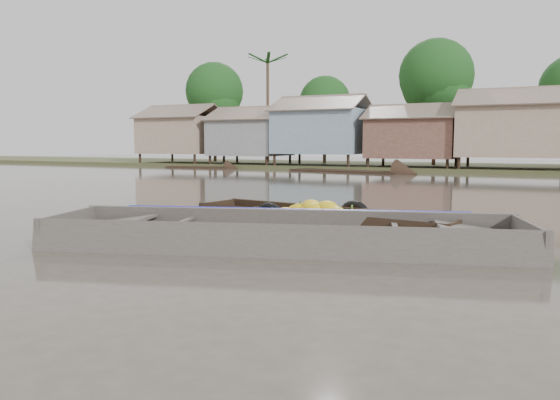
% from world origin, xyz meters
% --- Properties ---
extents(ground, '(120.00, 120.00, 0.00)m').
position_xyz_m(ground, '(0.00, 0.00, 0.00)').
color(ground, '#474237').
rests_on(ground, ground).
extents(riverbank, '(120.00, 12.47, 10.22)m').
position_xyz_m(riverbank, '(3.03, 31.86, 3.07)').
color(riverbank, '#384723').
rests_on(riverbank, ground).
extents(banana_boat, '(6.31, 2.50, 0.87)m').
position_xyz_m(banana_boat, '(-0.31, 2.73, 0.19)').
color(banana_boat, black).
rests_on(banana_boat, ground).
extents(viewer_boat, '(8.93, 4.59, 0.69)m').
position_xyz_m(viewer_boat, '(-0.08, 0.53, 0.09)').
color(viewer_boat, '#423C38').
rests_on(viewer_boat, ground).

